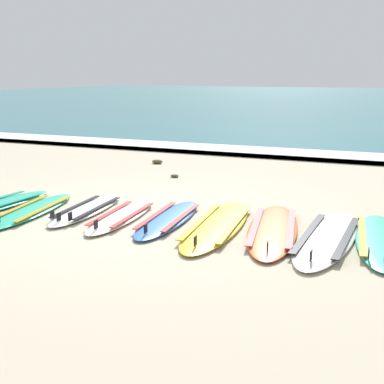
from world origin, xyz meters
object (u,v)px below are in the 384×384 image
at_px(surfboard_4, 168,219).
at_px(surfboard_2, 87,210).
at_px(surfboard_3, 122,216).
at_px(surfboard_7, 327,237).
at_px(surfboard_8, 380,240).
at_px(surfboard_1, 32,210).
at_px(surfboard_6, 273,229).
at_px(surfboard_5, 217,225).

bearing_deg(surfboard_4, surfboard_2, -179.15).
height_order(surfboard_3, surfboard_4, same).
height_order(surfboard_4, surfboard_7, same).
distance_m(surfboard_2, surfboard_4, 1.28).
bearing_deg(surfboard_8, surfboard_2, -177.65).
bearing_deg(surfboard_4, surfboard_7, -0.33).
bearing_deg(surfboard_1, surfboard_4, 9.97).
bearing_deg(surfboard_2, surfboard_3, -10.47).
xyz_separation_m(surfboard_1, surfboard_2, (0.70, 0.33, 0.00)).
height_order(surfboard_6, surfboard_8, same).
bearing_deg(surfboard_7, surfboard_3, -177.38).
height_order(surfboard_1, surfboard_8, same).
distance_m(surfboard_5, surfboard_8, 1.99).
bearing_deg(surfboard_2, surfboard_1, -154.79).
bearing_deg(surfboard_7, surfboard_4, 179.67).
xyz_separation_m(surfboard_6, surfboard_8, (1.27, 0.08, 0.00)).
bearing_deg(surfboard_7, surfboard_6, 173.21).
height_order(surfboard_4, surfboard_8, same).
xyz_separation_m(surfboard_1, surfboard_4, (1.99, 0.35, 0.00)).
bearing_deg(surfboard_4, surfboard_8, 3.07).
bearing_deg(surfboard_5, surfboard_6, 7.06).
distance_m(surfboard_3, surfboard_8, 3.34).
distance_m(surfboard_4, surfboard_7, 2.10).
xyz_separation_m(surfboard_4, surfboard_8, (2.69, 0.14, 0.00)).
bearing_deg(surfboard_4, surfboard_1, -170.03).
distance_m(surfboard_1, surfboard_8, 4.70).
bearing_deg(surfboard_1, surfboard_8, 6.03).
bearing_deg(surfboard_2, surfboard_7, 0.12).
bearing_deg(surfboard_7, surfboard_2, -179.88).
height_order(surfboard_4, surfboard_6, same).
height_order(surfboard_3, surfboard_8, same).
xyz_separation_m(surfboard_4, surfboard_5, (0.71, -0.02, -0.00)).
distance_m(surfboard_3, surfboard_5, 1.36).
bearing_deg(surfboard_3, surfboard_6, 5.73).
distance_m(surfboard_1, surfboard_6, 3.43).
height_order(surfboard_2, surfboard_6, same).
bearing_deg(surfboard_5, surfboard_7, 0.27).
relative_size(surfboard_3, surfboard_6, 0.77).
height_order(surfboard_7, surfboard_8, same).
distance_m(surfboard_4, surfboard_5, 0.71).
xyz_separation_m(surfboard_1, surfboard_6, (3.40, 0.42, -0.00)).
xyz_separation_m(surfboard_1, surfboard_8, (4.67, 0.49, 0.00)).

